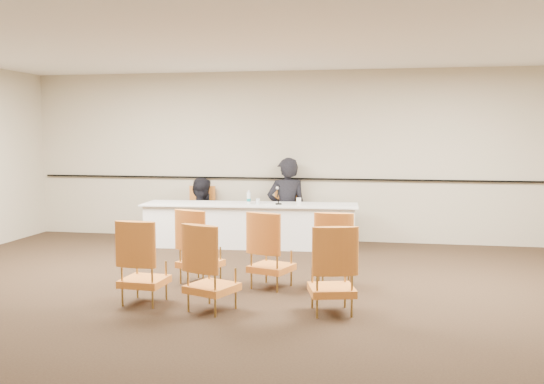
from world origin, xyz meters
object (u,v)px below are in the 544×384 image
at_px(panelist_second, 200,223).
at_px(aud_chair_front_left, 200,246).
at_px(aud_chair_front_right, 335,249).
at_px(aud_chair_back_left, 144,261).
at_px(panelist_second_chair, 200,213).
at_px(panel_table, 250,225).
at_px(aud_chair_front_mid, 272,249).
at_px(aud_chair_back_right, 332,269).
at_px(panelist_main_chair, 287,215).
at_px(panelist_main, 287,212).
at_px(microphone, 278,196).
at_px(water_bottle, 249,197).
at_px(aud_chair_back_mid, 212,267).
at_px(drinking_glass, 258,201).
at_px(coffee_cup, 299,202).

distance_m(panelist_second, aud_chair_front_left, 3.21).
height_order(aud_chair_front_right, aud_chair_back_left, same).
distance_m(panelist_second, panelist_second_chair, 0.17).
height_order(panel_table, aud_chair_front_left, aud_chair_front_left).
distance_m(aud_chair_front_left, aud_chair_back_left, 1.07).
distance_m(panelist_second_chair, aud_chair_front_mid, 3.66).
bearing_deg(aud_chair_back_right, aud_chair_front_mid, 116.70).
height_order(panelist_main_chair, aud_chair_front_right, same).
bearing_deg(panelist_second, aud_chair_front_mid, 117.76).
bearing_deg(panel_table, panelist_main, 43.55).
relative_size(panel_table, panelist_second, 2.23).
height_order(panelist_second, aud_chair_front_left, panelist_second).
bearing_deg(aud_chair_back_right, panel_table, 100.52).
xyz_separation_m(panelist_main_chair, microphone, (-0.04, -0.60, 0.40)).
bearing_deg(panelist_main, panelist_main_chair, 180.00).
xyz_separation_m(panelist_main, panelist_main_chair, (0.00, 0.00, -0.05)).
xyz_separation_m(panelist_second_chair, aud_chair_back_right, (2.72, -4.07, 0.00)).
xyz_separation_m(panelist_second_chair, water_bottle, (1.01, -0.47, 0.36)).
relative_size(panelist_second, aud_chair_front_mid, 1.70).
bearing_deg(water_bottle, aud_chair_back_mid, -83.19).
bearing_deg(panelist_main_chair, microphone, -97.80).
distance_m(aud_chair_front_right, aud_chair_back_right, 1.09).
height_order(panelist_second, drinking_glass, panelist_second).
bearing_deg(panelist_main, panelist_second_chair, -16.39).
bearing_deg(drinking_glass, panelist_main, 58.87).
relative_size(panelist_second, drinking_glass, 16.17).
distance_m(panelist_main_chair, aud_chair_back_left, 4.28).
bearing_deg(panelist_main, coffee_cup, 95.24).
bearing_deg(aud_chair_front_mid, panelist_second, 140.12).
xyz_separation_m(water_bottle, drinking_glass, (0.17, -0.06, -0.06)).
height_order(microphone, aud_chair_back_mid, microphone).
distance_m(water_bottle, drinking_glass, 0.19).
bearing_deg(water_bottle, coffee_cup, -3.94).
height_order(aud_chair_front_right, aud_chair_back_right, same).
bearing_deg(aud_chair_front_left, microphone, 98.76).
relative_size(aud_chair_front_left, aud_chair_front_mid, 1.00).
bearing_deg(aud_chair_front_right, panelist_second_chair, 133.71).
xyz_separation_m(panelist_main, drinking_glass, (-0.39, -0.64, 0.25)).
bearing_deg(panelist_main_chair, aud_chair_back_left, -106.36).
relative_size(panelist_main, aud_chair_back_left, 2.02).
bearing_deg(aud_chair_front_mid, water_bottle, 127.46).
relative_size(panelist_second, aud_chair_back_right, 1.70).
xyz_separation_m(panelist_main_chair, panelist_second, (-1.56, -0.10, -0.17)).
relative_size(panel_table, aud_chair_back_right, 3.79).
bearing_deg(coffee_cup, panelist_second_chair, 164.04).
bearing_deg(panelist_main, microphone, 65.82).
height_order(panelist_main, aud_chair_back_right, panelist_main).
height_order(microphone, aud_chair_front_left, microphone).
bearing_deg(panelist_main_chair, water_bottle, -137.65).
height_order(water_bottle, aud_chair_back_right, aud_chair_back_right).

